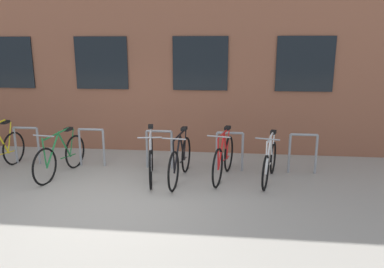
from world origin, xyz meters
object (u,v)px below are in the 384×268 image
object	(u,v)px
bicycle_black	(180,160)
bicycle_green	(61,157)
bicycle_silver	(151,159)
bicycle_white	(270,162)
bicycle_red	(224,158)

from	to	relation	value
bicycle_black	bicycle_green	world-z (taller)	bicycle_black
bicycle_silver	bicycle_green	xyz separation A→B (m)	(-1.86, -0.03, -0.01)
bicycle_black	bicycle_white	world-z (taller)	bicycle_black
bicycle_green	bicycle_white	bearing A→B (deg)	1.98
bicycle_green	bicycle_silver	bearing A→B (deg)	0.91
bicycle_white	bicycle_green	xyz separation A→B (m)	(-4.19, -0.14, 0.02)
bicycle_silver	bicycle_red	bearing A→B (deg)	6.23
bicycle_silver	bicycle_red	size ratio (longest dim) A/B	1.04
bicycle_silver	bicycle_green	bearing A→B (deg)	-179.09
bicycle_red	bicycle_silver	bearing A→B (deg)	-173.77
bicycle_white	bicycle_green	size ratio (longest dim) A/B	0.92
bicycle_black	bicycle_green	xyz separation A→B (m)	(-2.45, 0.02, -0.01)
bicycle_red	bicycle_black	distance (m)	0.86
bicycle_black	bicycle_green	bearing A→B (deg)	179.58
bicycle_silver	bicycle_white	distance (m)	2.33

